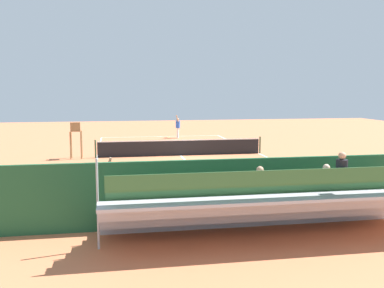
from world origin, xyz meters
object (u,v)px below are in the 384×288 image
Objects in this scene: tennis_player at (178,126)px; tennis_ball_near at (208,141)px; equipment_bag at (263,211)px; bleacher_stand at (271,204)px; courtside_bench at (318,196)px; tennis_ball_far at (172,142)px; umpire_chair at (76,136)px; line_judge at (108,187)px; tennis_racket at (168,137)px; tennis_net at (180,147)px.

tennis_player is 29.18× the size of tennis_ball_near.
bleacher_stand is at bearing 76.51° from equipment_bag.
tennis_player is at bearing -91.57° from equipment_bag.
tennis_ball_far is (2.25, -19.70, -0.53)m from courtside_bench.
umpire_chair is at bearing -67.31° from bleacher_stand.
bleacher_stand is 3.20m from courtside_bench.
line_judge is (6.85, -0.45, 0.46)m from courtside_bench.
tennis_player is 3.37m from tennis_ball_far.
tennis_ball_far reaches higher than tennis_racket.
bleacher_stand is 21.78m from tennis_ball_far.
tennis_net is at bearing -108.40° from line_judge.
umpire_chair is 32.42× the size of tennis_ball_far.
bleacher_stand reaches higher than tennis_player.
tennis_ball_near is (-3.04, -21.92, -0.88)m from bleacher_stand.
equipment_bag is at bearing 82.65° from tennis_ball_near.
bleacher_stand reaches higher than equipment_bag.
tennis_player is at bearing -86.63° from courtside_bench.
courtside_bench reaches higher than tennis_racket.
tennis_player is at bearing 138.97° from tennis_racket.
tennis_ball_near is at bearing -176.77° from tennis_ball_far.
bleacher_stand reaches higher than umpire_chair.
tennis_net is 156.06× the size of tennis_ball_near.
umpire_chair is at bearing -56.25° from courtside_bench.
tennis_net is at bearing -89.40° from bleacher_stand.
umpire_chair reaches higher than tennis_racket.
tennis_player is at bearing -97.47° from tennis_net.
tennis_net is 156.06× the size of tennis_ball_far.
tennis_player is (-0.63, -22.92, 0.84)m from equipment_bag.
bleacher_stand is at bearing 150.41° from line_judge.
equipment_bag is at bearing 3.73° from courtside_bench.
tennis_net is at bearing 82.53° from tennis_player.
tennis_ball_far is (-0.18, -21.76, -0.88)m from bleacher_stand.
tennis_player is 3.43× the size of tennis_racket.
tennis_ball_far is at bearing 3.23° from tennis_ball_near.
bleacher_stand is 4.70× the size of tennis_player.
tennis_racket is at bearing -84.95° from courtside_bench.
tennis_net is 4.81× the size of umpire_chair.
umpire_chair is 15.84m from courtside_bench.
equipment_bag reaches higher than tennis_racket.
bleacher_stand is 4.70× the size of line_judge.
tennis_net is 6.25m from umpire_chair.
equipment_bag is at bearing 92.66° from tennis_net.
courtside_bench is (-2.43, -2.06, -0.36)m from bleacher_stand.
tennis_ball_near is (-9.40, -6.71, -1.28)m from umpire_chair.
equipment_bag is 13.64× the size of tennis_ball_near.
courtside_bench is at bearing -176.27° from equipment_bag.
bleacher_stand reaches higher than tennis_net.
line_judge reaches higher than courtside_bench.
courtside_bench is at bearing 88.23° from tennis_ball_near.
courtside_bench is at bearing 176.20° from line_judge.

